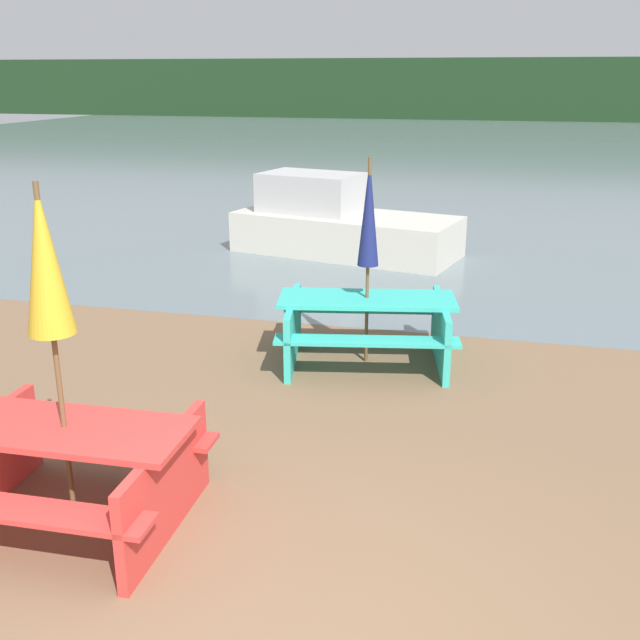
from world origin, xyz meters
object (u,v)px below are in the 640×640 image
at_px(picnic_table_red, 69,464).
at_px(umbrella_gold, 45,263).
at_px(umbrella_navy, 369,215).
at_px(boat, 338,225).
at_px(picnic_table_teal, 367,322).

relative_size(picnic_table_red, umbrella_gold, 0.73).
xyz_separation_m(picnic_table_red, umbrella_gold, (0.00, 0.00, 1.42)).
xyz_separation_m(umbrella_gold, umbrella_navy, (1.41, 3.53, -0.25)).
bearing_deg(umbrella_gold, picnic_table_red, 180.00).
bearing_deg(boat, umbrella_navy, -60.63).
height_order(picnic_table_red, umbrella_navy, umbrella_navy).
height_order(picnic_table_teal, boat, boat).
distance_m(picnic_table_teal, umbrella_navy, 1.17).
xyz_separation_m(picnic_table_teal, umbrella_navy, (0.00, -0.00, 1.17)).
xyz_separation_m(umbrella_navy, boat, (-1.46, 5.02, -1.12)).
relative_size(umbrella_gold, boat, 0.58).
bearing_deg(picnic_table_teal, boat, 106.25).
distance_m(umbrella_gold, umbrella_navy, 3.81).
relative_size(umbrella_navy, boat, 0.54).
height_order(picnic_table_teal, umbrella_navy, umbrella_navy).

